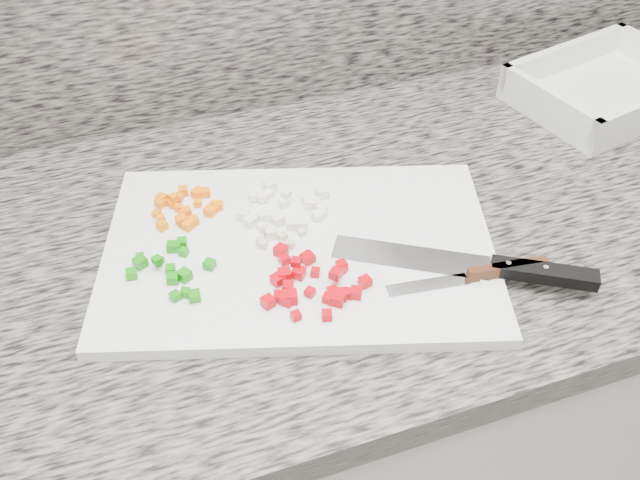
{
  "coord_description": "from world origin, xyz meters",
  "views": [
    {
      "loc": [
        -0.24,
        0.78,
        1.5
      ],
      "look_at": [
        -0.03,
        1.37,
        0.94
      ],
      "focal_mm": 40.0,
      "sensor_mm": 36.0,
      "label": 1
    }
  ],
  "objects": [
    {
      "name": "onion_pile",
      "position": [
        -0.04,
        1.45,
        0.92
      ],
      "size": [
        0.12,
        0.11,
        0.02
      ],
      "color": "white",
      "rests_on": "cutting_board"
    },
    {
      "name": "carrot_pile",
      "position": [
        -0.16,
        1.5,
        0.92
      ],
      "size": [
        0.09,
        0.09,
        0.02
      ],
      "color": "orange",
      "rests_on": "cutting_board"
    },
    {
      "name": "tray",
      "position": [
        0.52,
        1.57,
        0.92
      ],
      "size": [
        0.31,
        0.26,
        0.06
      ],
      "rotation": [
        0.0,
        0.0,
        0.22
      ],
      "color": "silver",
      "rests_on": "countertop"
    },
    {
      "name": "countertop",
      "position": [
        0.0,
        1.44,
        0.88
      ],
      "size": [
        3.96,
        0.64,
        0.04
      ],
      "primitive_type": "cube",
      "color": "#645E58",
      "rests_on": "cabinet"
    },
    {
      "name": "red_pepper_pile",
      "position": [
        -0.06,
        1.32,
        0.92
      ],
      "size": [
        0.13,
        0.13,
        0.02
      ],
      "color": "#C0020D",
      "rests_on": "cutting_board"
    },
    {
      "name": "garlic_pile",
      "position": [
        -0.07,
        1.4,
        0.92
      ],
      "size": [
        0.07,
        0.04,
        0.01
      ],
      "color": "beige",
      "rests_on": "cutting_board"
    },
    {
      "name": "green_pepper_pile",
      "position": [
        -0.2,
        1.4,
        0.92
      ],
      "size": [
        0.1,
        0.11,
        0.02
      ],
      "color": "#14800B",
      "rests_on": "cutting_board"
    },
    {
      "name": "paring_knife",
      "position": [
        0.14,
        1.27,
        0.92
      ],
      "size": [
        0.19,
        0.04,
        0.02
      ],
      "rotation": [
        0.0,
        0.0,
        -0.13
      ],
      "color": "white",
      "rests_on": "cutting_board"
    },
    {
      "name": "cutting_board",
      "position": [
        -0.05,
        1.39,
        0.91
      ],
      "size": [
        0.54,
        0.44,
        0.02
      ],
      "primitive_type": "cube",
      "rotation": [
        0.0,
        0.0,
        -0.31
      ],
      "color": "white",
      "rests_on": "countertop"
    },
    {
      "name": "cabinet",
      "position": [
        0.0,
        1.44,
        0.43
      ],
      "size": [
        3.92,
        0.62,
        0.86
      ],
      "primitive_type": "cube",
      "color": "white",
      "rests_on": "ground"
    },
    {
      "name": "chef_knife",
      "position": [
        0.15,
        1.27,
        0.92
      ],
      "size": [
        0.28,
        0.19,
        0.02
      ],
      "rotation": [
        0.0,
        0.0,
        -0.55
      ],
      "color": "white",
      "rests_on": "cutting_board"
    }
  ]
}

